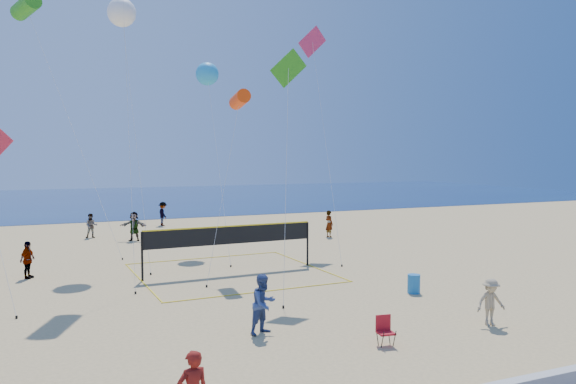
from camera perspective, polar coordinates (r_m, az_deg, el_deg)
name	(u,v)px	position (r m, az deg, el deg)	size (l,w,h in m)	color
ocean	(92,200)	(74.59, -19.25, -0.74)	(140.00, 50.00, 0.03)	navy
bystander_a	(264,304)	(17.98, -2.49, -11.28)	(0.92, 0.72, 1.90)	navy
bystander_b	(491,302)	(19.99, 19.90, -10.47)	(1.00, 0.58, 1.56)	tan
far_person_0	(27,260)	(28.30, -24.95, -6.28)	(1.00, 0.42, 1.71)	gray
far_person_1	(134,226)	(38.16, -15.37, -3.38)	(1.78, 0.57, 1.91)	gray
far_person_2	(329,224)	(38.54, 4.20, -3.24)	(0.67, 0.44, 1.84)	gray
far_person_3	(91,226)	(40.34, -19.35, -3.26)	(0.81, 0.63, 1.66)	gray
far_person_4	(163,214)	(45.74, -12.59, -2.18)	(1.22, 0.70, 1.89)	gray
camp_chair	(385,329)	(17.30, 9.79, -13.53)	(0.53, 0.64, 0.98)	#A8131C
trash_barrel	(414,284)	(23.69, 12.66, -9.09)	(0.51, 0.51, 0.77)	#1B69B1
volleyball_net	(230,241)	(26.96, -5.89, -4.94)	(8.79, 8.64, 2.27)	black
kite_2	(240,100)	(27.47, -4.93, 9.32)	(2.95, 3.84, 8.74)	#FF3F09
kite_4	(288,79)	(24.07, 0.02, 11.38)	(2.58, 3.59, 10.14)	#2F951B
kite_5	(313,50)	(35.84, 2.60, 14.17)	(2.98, 7.64, 13.70)	#C32D5A
kite_6	(122,13)	(33.19, -16.55, 17.06)	(1.75, 6.53, 14.11)	white
kite_7	(207,74)	(35.53, -8.21, 11.78)	(1.71, 8.12, 11.30)	#249DE4
kite_8	(26,7)	(36.57, -25.07, 16.67)	(5.37, 5.99, 14.64)	#2F951B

